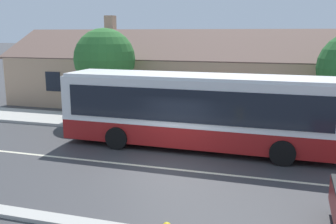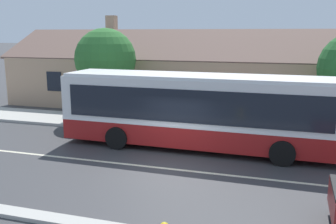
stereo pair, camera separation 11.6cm
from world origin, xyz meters
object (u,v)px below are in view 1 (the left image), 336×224
at_px(transit_bus, 197,109).
at_px(bench_by_building, 87,113).
at_px(street_tree_secondary, 104,61).
at_px(bench_down_street, 165,120).

xyz_separation_m(transit_bus, bench_by_building, (-6.94, 2.76, -1.17)).
xyz_separation_m(transit_bus, street_tree_secondary, (-6.47, 4.26, 1.66)).
bearing_deg(bench_by_building, transit_bus, -21.71).
xyz_separation_m(bench_down_street, street_tree_secondary, (-4.24, 1.73, 2.84)).
bearing_deg(transit_bus, street_tree_secondary, 146.61).
height_order(transit_bus, bench_down_street, transit_bus).
bearing_deg(transit_bus, bench_down_street, 131.32).
relative_size(bench_by_building, street_tree_secondary, 0.34).
bearing_deg(bench_down_street, transit_bus, -48.68).
height_order(bench_by_building, bench_down_street, same).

